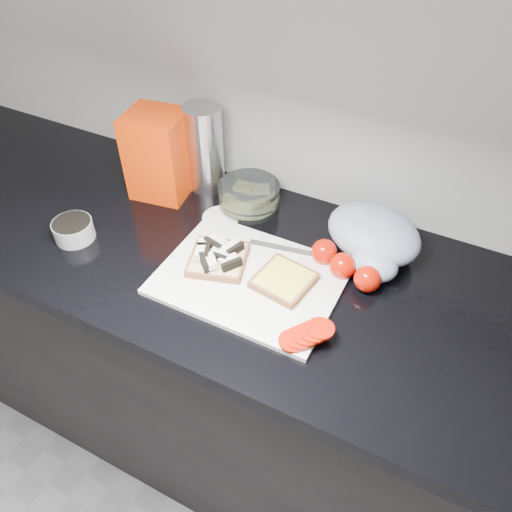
{
  "coord_description": "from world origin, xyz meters",
  "views": [
    {
      "loc": [
        0.46,
        0.45,
        1.72
      ],
      "look_at": [
        0.09,
        1.17,
        0.95
      ],
      "focal_mm": 35.0,
      "sensor_mm": 36.0,
      "label": 1
    }
  ],
  "objects_px": {
    "glass_bowl": "(249,196)",
    "cutting_board": "(250,278)",
    "steel_canister": "(205,149)",
    "bread_bag": "(159,155)"
  },
  "relations": [
    {
      "from": "glass_bowl",
      "to": "cutting_board",
      "type": "bearing_deg",
      "value": -61.95
    },
    {
      "from": "glass_bowl",
      "to": "steel_canister",
      "type": "xyz_separation_m",
      "value": [
        -0.15,
        0.03,
        0.09
      ]
    },
    {
      "from": "cutting_board",
      "to": "steel_canister",
      "type": "xyz_separation_m",
      "value": [
        -0.28,
        0.27,
        0.11
      ]
    },
    {
      "from": "glass_bowl",
      "to": "bread_bag",
      "type": "xyz_separation_m",
      "value": [
        -0.24,
        -0.04,
        0.08
      ]
    },
    {
      "from": "glass_bowl",
      "to": "steel_canister",
      "type": "height_order",
      "value": "steel_canister"
    },
    {
      "from": "cutting_board",
      "to": "glass_bowl",
      "type": "height_order",
      "value": "glass_bowl"
    },
    {
      "from": "cutting_board",
      "to": "steel_canister",
      "type": "height_order",
      "value": "steel_canister"
    },
    {
      "from": "cutting_board",
      "to": "bread_bag",
      "type": "relative_size",
      "value": 1.75
    },
    {
      "from": "glass_bowl",
      "to": "steel_canister",
      "type": "relative_size",
      "value": 0.68
    },
    {
      "from": "cutting_board",
      "to": "steel_canister",
      "type": "distance_m",
      "value": 0.4
    }
  ]
}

